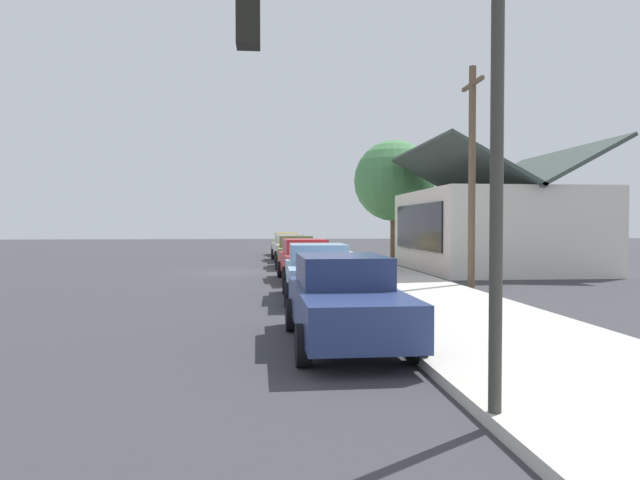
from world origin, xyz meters
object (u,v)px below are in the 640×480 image
Objects in this scene: car_mustard at (286,244)px; car_navy at (344,299)px; car_cherry at (306,259)px; utility_pole_wooden at (472,172)px; shade_tree at (394,181)px; traffic_light_main at (398,97)px; fire_hydrant_red at (386,292)px; car_olive at (296,251)px; car_ivory at (289,247)px; car_skyblue at (318,271)px.

car_navy is (30.14, -0.19, 0.00)m from car_mustard.
car_mustard is 18.22m from car_cherry.
car_mustard is 22.43m from utility_pole_wooden.
car_navy is 24.39m from shade_tree.
car_navy is (11.92, -0.19, 0.00)m from car_cherry.
traffic_light_main is (34.52, -0.26, 2.68)m from car_mustard.
fire_hydrant_red is (4.87, -4.00, -3.43)m from utility_pole_wooden.
utility_pole_wooden is at bearing 29.62° from car_olive.
car_olive is at bearing -174.59° from fire_hydrant_red.
fire_hydrant_red is (20.28, 1.48, -0.32)m from car_ivory.
utility_pole_wooden reaches higher than fire_hydrant_red.
car_mustard reaches higher than fire_hydrant_red.
traffic_light_main is (4.39, -0.07, 2.68)m from car_navy.
car_ivory is at bearing -97.05° from shade_tree.
car_mustard is at bearing -176.97° from fire_hydrant_red.
car_mustard is at bearing 179.56° from traffic_light_main.
car_olive is 0.95× the size of car_cherry.
car_skyblue is 6.19m from car_navy.
car_cherry is (12.08, 0.09, -0.00)m from car_ivory.
car_mustard and car_navy have the same top height.
car_skyblue reaches higher than fire_hydrant_red.
traffic_light_main is (10.57, -0.20, 2.68)m from car_skyblue.
car_mustard is 0.62× the size of shade_tree.
shade_tree is 1.38× the size of traffic_light_main.
car_olive reaches higher than fire_hydrant_red.
shade_tree is 14.69m from utility_pole_wooden.
car_skyblue is (23.95, -0.06, 0.00)m from car_mustard.
car_ivory is 24.00m from car_navy.
car_skyblue is 18.55m from shade_tree.
car_olive is (11.66, -0.00, 0.00)m from car_mustard.
car_olive is 23.02m from traffic_light_main.
car_ivory is 12.08m from car_cherry.
car_cherry is 11.92m from car_navy.
car_olive and car_skyblue have the same top height.
car_cherry is 16.52m from traffic_light_main.
traffic_light_main is at bearing 0.35° from car_olive.
car_ivory is 7.39m from shade_tree.
car_ivory and car_navy have the same top height.
utility_pole_wooden is at bearing 12.02° from car_mustard.
car_ivory is 1.04× the size of car_cherry.
car_skyblue is 0.90× the size of traffic_light_main.
car_mustard is 34.63m from traffic_light_main.
traffic_light_main reaches higher than car_mustard.
utility_pole_wooden is (-12.97, 5.66, 0.44)m from traffic_light_main.
car_ivory is at bearing 178.19° from car_cherry.
fire_hydrant_red is at bearing 0.99° from car_mustard.
car_cherry is 8.32m from fire_hydrant_red.
car_ivory is 0.68× the size of shade_tree.
car_olive and car_navy have the same top height.
car_ivory is at bearing -2.85° from car_mustard.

